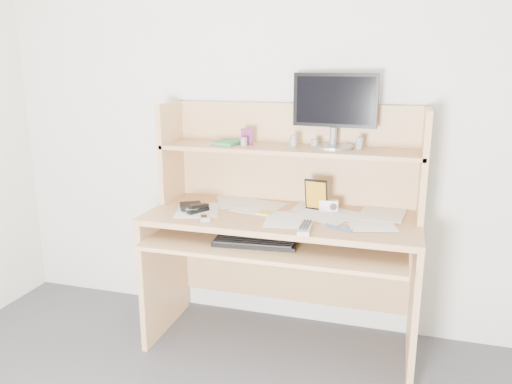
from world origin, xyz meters
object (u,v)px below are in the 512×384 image
(game_case, at_px, (316,195))
(keyboard, at_px, (255,242))
(monitor, at_px, (334,108))
(desk, at_px, (285,220))
(tv_remote, at_px, (305,228))

(game_case, bearing_deg, keyboard, -118.20)
(keyboard, bearing_deg, monitor, 48.45)
(desk, xyz_separation_m, tv_remote, (0.17, -0.30, 0.07))
(desk, height_order, game_case, desk)
(keyboard, xyz_separation_m, tv_remote, (0.25, -0.01, 0.10))
(keyboard, bearing_deg, desk, 69.06)
(keyboard, distance_m, tv_remote, 0.27)
(keyboard, relative_size, tv_remote, 2.12)
(tv_remote, height_order, game_case, game_case)
(game_case, xyz_separation_m, monitor, (0.06, 0.10, 0.44))
(desk, xyz_separation_m, monitor, (0.22, 0.13, 0.59))
(desk, distance_m, monitor, 0.64)
(desk, bearing_deg, game_case, 10.01)
(keyboard, bearing_deg, game_case, 47.55)
(tv_remote, xyz_separation_m, monitor, (0.06, 0.43, 0.52))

